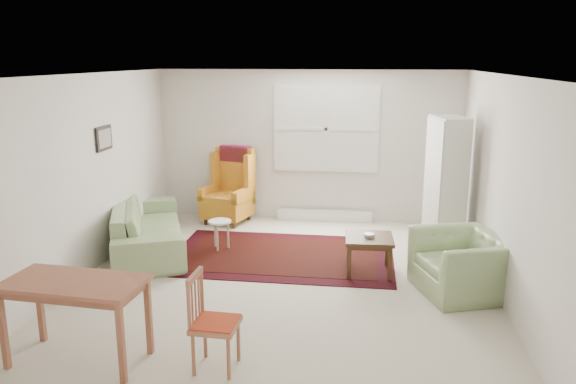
# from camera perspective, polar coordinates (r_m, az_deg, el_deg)

# --- Properties ---
(room) EXTENTS (5.04, 5.54, 2.51)m
(room) POSITION_cam_1_polar(r_m,az_deg,el_deg) (6.88, 0.06, 1.50)
(room) COLOR beige
(room) RESTS_ON ground
(rug) EXTENTS (3.06, 1.97, 0.03)m
(rug) POSITION_cam_1_polar(r_m,az_deg,el_deg) (7.85, -0.59, -6.40)
(rug) COLOR black
(rug) RESTS_ON ground
(sofa) EXTENTS (1.74, 2.54, 0.95)m
(sofa) POSITION_cam_1_polar(r_m,az_deg,el_deg) (8.23, -14.10, -2.49)
(sofa) COLOR #87A16B
(sofa) RESTS_ON ground
(armchair) EXTENTS (1.23, 1.31, 0.83)m
(armchair) POSITION_cam_1_polar(r_m,az_deg,el_deg) (6.86, 17.31, -6.47)
(armchair) COLOR #87A16B
(armchair) RESTS_ON ground
(wingback_chair) EXTENTS (0.89, 0.92, 1.25)m
(wingback_chair) POSITION_cam_1_polar(r_m,az_deg,el_deg) (9.31, -6.25, 0.63)
(wingback_chair) COLOR orange
(wingback_chair) RESTS_ON ground
(coffee_table) EXTENTS (0.62, 0.62, 0.49)m
(coffee_table) POSITION_cam_1_polar(r_m,az_deg,el_deg) (7.26, 8.20, -6.32)
(coffee_table) COLOR #3F2513
(coffee_table) RESTS_ON ground
(stool) EXTENTS (0.43, 0.43, 0.43)m
(stool) POSITION_cam_1_polar(r_m,az_deg,el_deg) (8.10, -6.90, -4.34)
(stool) COLOR white
(stool) RESTS_ON ground
(cabinet) EXTENTS (0.53, 0.82, 1.89)m
(cabinet) POSITION_cam_1_polar(r_m,az_deg,el_deg) (8.30, 15.75, 0.87)
(cabinet) COLOR silver
(cabinet) RESTS_ON ground
(desk) EXTENTS (1.27, 0.71, 0.78)m
(desk) POSITION_cam_1_polar(r_m,az_deg,el_deg) (5.49, -20.60, -12.18)
(desk) COLOR #95573C
(desk) RESTS_ON ground
(desk_chair) EXTENTS (0.40, 0.40, 0.88)m
(desk_chair) POSITION_cam_1_polar(r_m,az_deg,el_deg) (5.06, -7.37, -12.98)
(desk_chair) COLOR #95573C
(desk_chair) RESTS_ON ground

